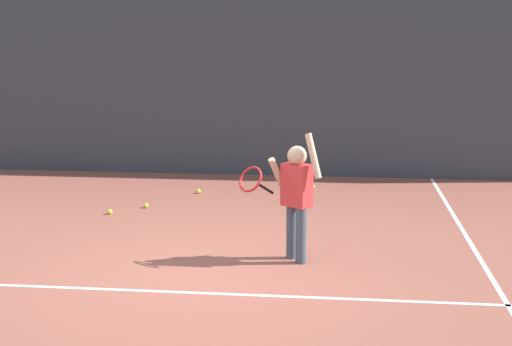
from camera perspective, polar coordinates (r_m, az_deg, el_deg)
name	(u,v)px	position (r m, az deg, el deg)	size (l,w,h in m)	color
ground_plane	(200,272)	(7.41, -4.32, -7.63)	(20.00, 20.00, 0.00)	brown
court_line_baseline	(188,292)	(6.87, -5.24, -9.12)	(9.00, 0.05, 0.00)	white
court_line_sideline	(476,252)	(8.37, 16.56, -5.87)	(0.05, 9.00, 0.00)	white
back_fence_windscreen	(258,88)	(12.17, 0.17, 6.53)	(10.24, 0.08, 2.87)	#383D42
fence_post_1	(111,82)	(12.74, -11.06, 6.86)	(0.09, 0.09, 3.02)	slate
fence_post_2	(259,83)	(12.22, 0.21, 6.90)	(0.09, 0.09, 3.02)	slate
fence_post_3	(413,85)	(12.20, 11.97, 6.66)	(0.09, 0.09, 3.02)	slate
tennis_player	(295,192)	(7.58, 2.99, -1.49)	(0.89, 0.51, 1.35)	#3F4C59
tennis_ball_0	(110,212)	(9.85, -11.16, -2.94)	(0.07, 0.07, 0.07)	#CCE033
tennis_ball_1	(146,206)	(10.12, -8.44, -2.49)	(0.07, 0.07, 0.07)	#CCE033
tennis_ball_3	(313,187)	(11.24, 4.39, -1.07)	(0.07, 0.07, 0.07)	#CCE033
tennis_ball_5	(198,191)	(10.94, -4.45, -1.40)	(0.07, 0.07, 0.07)	#CCE033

